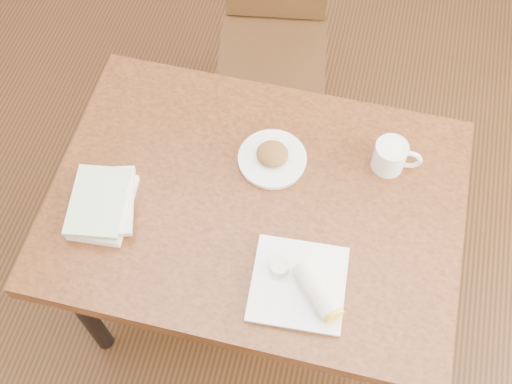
% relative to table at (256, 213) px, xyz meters
% --- Properties ---
extents(ground, '(4.00, 5.00, 0.01)m').
position_rel_table_xyz_m(ground, '(0.00, 0.00, -0.67)').
color(ground, '#472814').
rests_on(ground, ground).
extents(table, '(1.22, 0.87, 0.75)m').
position_rel_table_xyz_m(table, '(0.00, 0.00, 0.00)').
color(table, brown).
rests_on(table, ground).
extents(chair_far, '(0.48, 0.48, 0.95)m').
position_rel_table_xyz_m(chair_far, '(-0.14, 0.88, -0.12)').
color(chair_far, '#452A13').
rests_on(chair_far, ground).
extents(plate_scone, '(0.21, 0.21, 0.07)m').
position_rel_table_xyz_m(plate_scone, '(0.02, 0.15, 0.10)').
color(plate_scone, white).
rests_on(plate_scone, table).
extents(coffee_mug, '(0.15, 0.10, 0.10)m').
position_rel_table_xyz_m(coffee_mug, '(0.37, 0.21, 0.13)').
color(coffee_mug, white).
rests_on(coffee_mug, table).
extents(plate_burrito, '(0.27, 0.27, 0.09)m').
position_rel_table_xyz_m(plate_burrito, '(0.19, -0.24, 0.11)').
color(plate_burrito, white).
rests_on(plate_burrito, table).
extents(book_stack, '(0.22, 0.27, 0.06)m').
position_rel_table_xyz_m(book_stack, '(-0.43, -0.13, 0.11)').
color(book_stack, white).
rests_on(book_stack, table).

